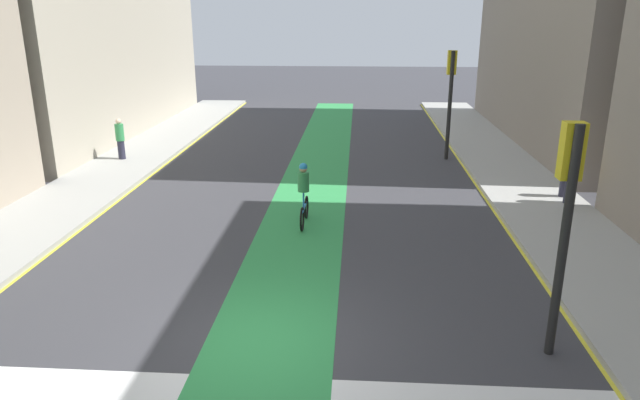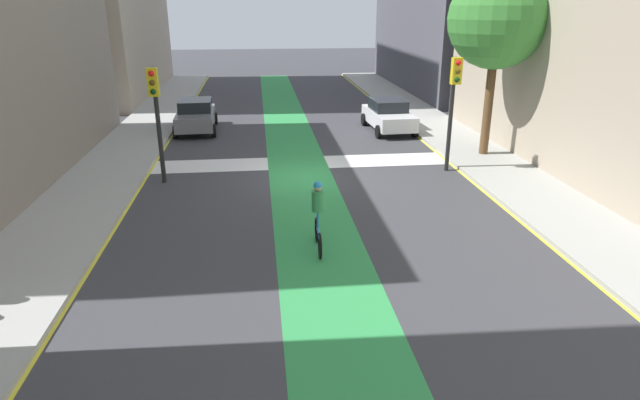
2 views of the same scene
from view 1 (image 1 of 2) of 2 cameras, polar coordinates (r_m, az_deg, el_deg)
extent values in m
plane|color=#38383D|center=(10.98, -6.02, -13.74)|extent=(120.00, 120.00, 0.00)
cube|color=#2D8C47|center=(10.95, -4.97, -13.78)|extent=(2.40, 60.00, 0.01)
cube|color=yellow|center=(11.65, 25.45, -13.52)|extent=(0.16, 60.00, 0.01)
cylinder|color=black|center=(10.47, 23.01, -4.21)|extent=(0.16, 0.16, 4.11)
cube|color=gold|center=(10.21, 23.73, 4.48)|extent=(0.35, 0.28, 0.95)
sphere|color=red|center=(10.28, 23.69, 6.29)|extent=(0.20, 0.20, 0.20)
sphere|color=#4C380C|center=(10.33, 23.48, 4.66)|extent=(0.20, 0.20, 0.20)
sphere|color=#0C3814|center=(10.40, 23.28, 3.06)|extent=(0.20, 0.20, 0.20)
cylinder|color=black|center=(24.24, 12.75, 9.06)|extent=(0.16, 0.16, 4.41)
cube|color=gold|center=(24.24, 12.96, 13.16)|extent=(0.35, 0.28, 0.95)
sphere|color=red|center=(24.36, 12.96, 13.89)|extent=(0.20, 0.20, 0.20)
sphere|color=#4C380C|center=(24.38, 12.91, 13.19)|extent=(0.20, 0.20, 0.20)
sphere|color=#0C3814|center=(24.40, 12.87, 12.49)|extent=(0.20, 0.20, 0.20)
torus|color=black|center=(16.93, -1.36, -0.72)|extent=(0.08, 0.68, 0.68)
torus|color=black|center=(15.94, -1.79, -1.92)|extent=(0.08, 0.68, 0.68)
cylinder|color=#2672BF|center=(16.38, -1.57, -0.71)|extent=(0.08, 0.95, 0.06)
cylinder|color=#2672BF|center=(16.15, -1.64, 0.03)|extent=(0.05, 0.05, 0.50)
cylinder|color=#338C4C|center=(16.00, -1.66, 1.82)|extent=(0.32, 0.32, 0.55)
sphere|color=tan|center=(15.90, -1.67, 3.15)|extent=(0.22, 0.22, 0.22)
sphere|color=#268CCC|center=(15.89, -1.67, 3.29)|extent=(0.23, 0.23, 0.23)
cylinder|color=#262638|center=(19.42, 23.48, 0.84)|extent=(0.28, 0.28, 0.79)
cylinder|color=gold|center=(19.23, 23.75, 2.95)|extent=(0.34, 0.34, 0.70)
sphere|color=beige|center=(19.13, 23.92, 4.29)|extent=(0.23, 0.23, 0.23)
cylinder|color=#262638|center=(24.76, -19.12, 4.74)|extent=(0.28, 0.28, 0.76)
cylinder|color=#338C4C|center=(24.62, -19.29, 6.36)|extent=(0.34, 0.34, 0.67)
sphere|color=beige|center=(24.55, -19.39, 7.38)|extent=(0.22, 0.22, 0.22)
cylinder|color=#262638|center=(20.09, 23.08, 1.32)|extent=(0.28, 0.28, 0.71)
cylinder|color=gold|center=(19.92, 23.31, 3.16)|extent=(0.34, 0.34, 0.63)
sphere|color=beige|center=(19.83, 23.46, 4.33)|extent=(0.21, 0.21, 0.21)
camera|label=2|loc=(28.30, 3.92, 18.70)|focal=30.08mm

